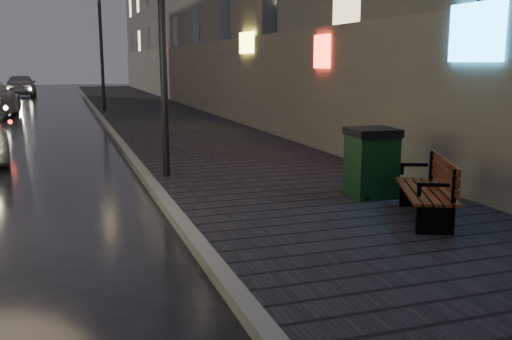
{
  "coord_description": "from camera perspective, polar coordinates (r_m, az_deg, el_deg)",
  "views": [
    {
      "loc": [
        -0.03,
        -4.93,
        2.34
      ],
      "look_at": [
        2.52,
        2.53,
        0.85
      ],
      "focal_mm": 40.0,
      "sensor_mm": 36.0,
      "label": 1
    }
  ],
  "objects": [
    {
      "name": "curb",
      "position": [
        26.07,
        -15.51,
        5.35
      ],
      "size": [
        0.2,
        58.0,
        0.15
      ],
      "primitive_type": "cube",
      "color": "slate",
      "rests_on": "ground"
    },
    {
      "name": "sidewalk",
      "position": [
        26.32,
        -10.27,
        5.62
      ],
      "size": [
        4.6,
        58.0,
        0.15
      ],
      "primitive_type": "cube",
      "color": "black",
      "rests_on": "ground"
    },
    {
      "name": "lamp_far",
      "position": [
        27.02,
        -15.26,
        12.79
      ],
      "size": [
        0.36,
        0.36,
        5.28
      ],
      "color": "black",
      "rests_on": "sidewalk"
    },
    {
      "name": "bench",
      "position": [
        8.37,
        17.05,
        -1.8
      ],
      "size": [
        1.27,
        1.83,
        0.89
      ],
      "rotation": [
        0.0,
        0.0,
        -0.43
      ],
      "color": "black",
      "rests_on": "sidewalk"
    },
    {
      "name": "trash_bin",
      "position": [
        9.58,
        11.46,
        0.8
      ],
      "size": [
        0.8,
        0.8,
        1.14
      ],
      "rotation": [
        0.0,
        0.0,
        -0.07
      ],
      "color": "black",
      "rests_on": "sidewalk"
    },
    {
      "name": "ground",
      "position": [
        5.46,
        -17.26,
        -15.22
      ],
      "size": [
        120.0,
        120.0,
        0.0
      ],
      "primitive_type": "plane",
      "color": "black",
      "rests_on": "ground"
    },
    {
      "name": "car_far",
      "position": [
        42.74,
        -22.44,
        7.83
      ],
      "size": [
        1.87,
        4.57,
        1.55
      ],
      "primitive_type": "imported",
      "rotation": [
        0.0,
        0.0,
        3.13
      ],
      "color": "gray",
      "rests_on": "ground"
    }
  ]
}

